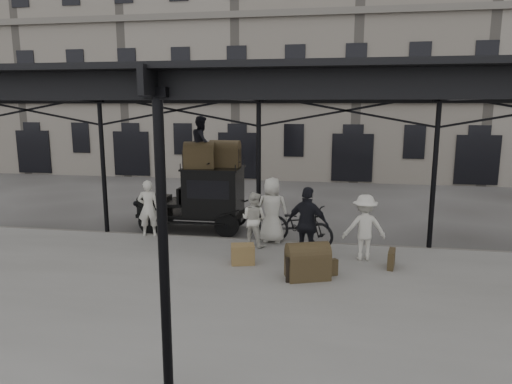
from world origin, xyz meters
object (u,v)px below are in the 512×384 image
steamer_trunk_platform (308,263)px  bicycle (299,225)px  steamer_trunk_roof_near (199,157)px  porter_left (148,208)px  taxi (205,196)px  porter_official (308,225)px

steamer_trunk_platform → bicycle: bearing=78.9°
steamer_trunk_roof_near → bicycle: bearing=-30.3°
porter_left → bicycle: porter_left is taller
taxi → porter_left: taxi is taller
porter_official → steamer_trunk_platform: (0.08, -1.21, -0.63)m
porter_left → steamer_trunk_roof_near: steamer_trunk_roof_near is taller
taxi → porter_left: size_ratio=2.06×
steamer_trunk_platform → steamer_trunk_roof_near: bearing=114.0°
porter_official → taxi: bearing=-20.6°
porter_left → steamer_trunk_roof_near: bearing=-152.6°
porter_left → porter_official: 5.29m
porter_left → bicycle: (4.72, -0.07, -0.30)m
taxi → steamer_trunk_platform: size_ratio=3.66×
taxi → porter_left: 2.02m
porter_left → steamer_trunk_roof_near: 2.33m
bicycle → porter_left: bearing=114.6°
porter_official → porter_left: bearing=1.6°
taxi → steamer_trunk_platform: bearing=-48.6°
porter_left → steamer_trunk_platform: porter_left is taller
steamer_trunk_roof_near → taxi: bearing=61.9°
bicycle → taxi: bearing=91.1°
porter_left → bicycle: size_ratio=0.79×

